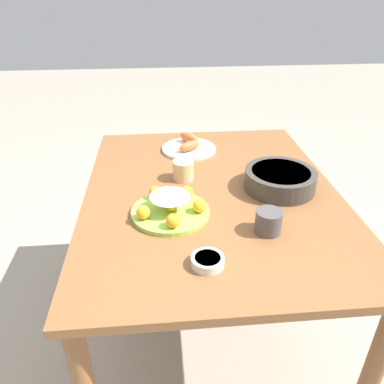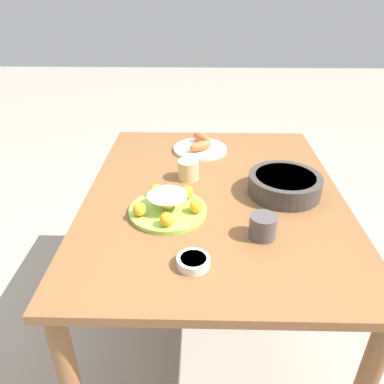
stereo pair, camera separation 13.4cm
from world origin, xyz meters
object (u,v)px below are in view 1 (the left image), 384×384
Objects in this scene: dining_table at (211,213)px; cup_near at (183,170)px; cup_far at (268,222)px; sauce_bowl at (208,261)px; serving_bowl at (280,179)px; seafood_platter at (189,146)px; cake_plate at (171,207)px.

dining_table is 0.20m from cup_near.
cup_near reaches higher than cup_far.
sauce_bowl is 0.26m from cup_far.
dining_table is at bearing -91.92° from serving_bowl.
serving_bowl is at bearing 72.75° from cup_near.
cup_far is (0.67, 0.19, 0.02)m from seafood_platter.
seafood_platter is (-0.81, 0.02, 0.00)m from sauce_bowl.
cup_far reaches higher than seafood_platter.
cup_far is (0.13, 0.30, 0.01)m from cake_plate.
cake_plate is 3.16× the size of cup_far.
cup_near is 0.99× the size of cup_far.
cup_far is at bearing 26.97° from dining_table.
dining_table is 4.58× the size of cake_plate.
cake_plate is at bearing -11.44° from seafood_platter.
cake_plate reaches higher than cup_far.
cup_near is at bearing -135.88° from dining_table.
cake_plate is 1.00× the size of serving_bowl.
serving_bowl is 3.21× the size of cup_near.
cake_plate is 2.83× the size of sauce_bowl.
seafood_platter is at bearing 170.49° from cup_near.
cake_plate reaches higher than seafood_platter.
seafood_platter is at bearing -163.80° from cup_far.
seafood_platter is 0.70m from cup_far.
cup_near is (-0.10, -0.10, 0.14)m from dining_table.
seafood_platter is at bearing 178.80° from sauce_bowl.
cake_plate is 0.26m from cup_near.
cake_plate is at bearing -71.49° from serving_bowl.
cup_near is (0.29, -0.05, 0.02)m from seafood_platter.
serving_bowl is 1.08× the size of seafood_platter.
serving_bowl is 0.51m from seafood_platter.
cake_plate and cup_near have the same top height.
cup_near is at bearing -9.51° from seafood_platter.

